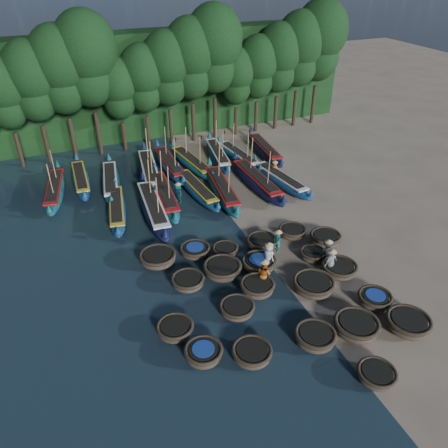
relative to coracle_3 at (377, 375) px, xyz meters
name	(u,v)px	position (x,y,z in m)	size (l,w,h in m)	color
ground	(261,254)	(-0.49, 10.53, -0.37)	(120.00, 120.00, 0.00)	gray
foliage_wall	(158,84)	(-0.49, 34.03, 4.63)	(40.00, 3.00, 10.00)	black
coracle_3	(377,375)	(0.00, 0.00, 0.00)	(2.17, 2.17, 0.64)	#4F4031
coracle_4	(408,323)	(3.48, 1.89, 0.09)	(2.44, 2.44, 0.81)	#4F4031
coracle_5	(203,353)	(-6.77, 4.07, 0.07)	(1.89, 1.89, 0.74)	#4F4031
coracle_6	(252,353)	(-4.66, 3.22, 0.04)	(2.22, 2.22, 0.70)	#4F4031
coracle_7	(315,337)	(-1.39, 2.91, 0.09)	(2.42, 2.42, 0.79)	#4F4031
coracle_8	(356,326)	(0.90, 2.70, 0.12)	(2.56, 2.56, 0.85)	#4F4031
coracle_9	(375,299)	(3.12, 4.03, 0.06)	(1.88, 1.88, 0.73)	#4F4031
coracle_10	(175,329)	(-7.54, 6.09, 0.03)	(2.00, 2.00, 0.69)	#4F4031
coracle_11	(237,309)	(-4.08, 6.25, 0.02)	(2.01, 2.01, 0.67)	#4F4031
coracle_12	(257,287)	(-2.36, 7.34, 0.08)	(2.28, 2.28, 0.78)	#4F4031
coracle_13	(313,285)	(0.65, 6.27, 0.09)	(2.94, 2.94, 0.80)	#4F4031
coracle_14	(339,269)	(2.91, 7.00, 0.05)	(2.17, 2.17, 0.73)	#4F4031
coracle_15	(188,281)	(-5.78, 9.34, 0.04)	(2.19, 2.19, 0.71)	#4F4031
coracle_16	(222,269)	(-3.57, 9.52, 0.12)	(2.33, 2.33, 0.85)	#4F4031
coracle_17	(259,263)	(-1.27, 9.31, 0.05)	(2.45, 2.45, 0.71)	#4F4031
coracle_18	(313,254)	(2.25, 8.87, 0.00)	(1.68, 1.68, 0.64)	#4F4031
coracle_19	(325,239)	(3.86, 9.94, 0.10)	(2.28, 2.28, 0.82)	#4F4031
coracle_20	(158,258)	(-6.80, 12.11, 0.09)	(2.65, 2.65, 0.79)	#4F4031
coracle_21	(195,250)	(-4.41, 12.04, 0.04)	(2.19, 2.19, 0.69)	#4F4031
coracle_22	(225,250)	(-2.63, 11.36, 0.01)	(1.66, 1.66, 0.65)	#4F4031
coracle_23	(262,242)	(-0.10, 11.23, 0.04)	(2.39, 2.39, 0.70)	#4F4031
coracle_24	(292,232)	(2.35, 11.57, 0.03)	(2.26, 2.26, 0.68)	#4F4031
long_boat_2	(117,209)	(-8.02, 18.85, 0.14)	(2.48, 7.53, 1.34)	navy
long_boat_3	(153,208)	(-5.58, 17.82, 0.25)	(2.21, 9.12, 3.88)	#0E1433
long_boat_4	(165,195)	(-4.27, 19.47, 0.22)	(2.25, 8.66, 3.69)	#10505D
long_boat_5	(197,189)	(-1.65, 19.50, 0.16)	(2.03, 7.81, 1.38)	navy
long_boat_6	(222,189)	(0.13, 18.64, 0.23)	(2.62, 8.74, 3.74)	#10505D
long_boat_7	(257,181)	(3.25, 18.86, 0.24)	(1.69, 9.02, 3.83)	#0E1433
long_boat_8	(281,180)	(5.21, 18.44, 0.16)	(2.45, 7.79, 1.38)	navy
long_boat_9	(55,190)	(-11.94, 23.60, 0.18)	(2.61, 8.00, 3.44)	#10505D
long_boat_10	(81,180)	(-9.84, 24.75, 0.15)	(1.57, 7.64, 1.34)	navy
long_boat_11	(111,182)	(-7.66, 23.35, 0.18)	(2.56, 8.01, 1.42)	#10505D
long_boat_12	(149,171)	(-4.31, 23.99, 0.25)	(2.81, 9.08, 3.89)	#0E1433
long_boat_13	(170,165)	(-2.35, 24.66, 0.20)	(1.48, 8.39, 3.56)	navy
long_boat_14	(192,163)	(-0.43, 24.34, 0.18)	(2.48, 8.01, 3.43)	#10505D
long_boat_15	(218,155)	(2.34, 25.01, 0.18)	(2.61, 7.96, 3.42)	navy
long_boat_16	(238,156)	(3.98, 24.12, 0.16)	(2.14, 7.69, 3.28)	#10505D
long_boat_17	(265,149)	(6.83, 24.52, 0.19)	(2.23, 8.23, 1.46)	#0E1433
fisherman_0	(269,255)	(-0.72, 9.17, 0.57)	(0.74, 0.97, 1.96)	silver
fisherman_1	(278,240)	(0.63, 10.51, 0.51)	(0.52, 0.56, 1.70)	#1B6775
fisherman_2	(264,273)	(-1.74, 7.75, 0.57)	(0.91, 1.03, 1.99)	#B55518
fisherman_3	(327,251)	(2.84, 8.25, 0.49)	(1.18, 1.15, 1.82)	black
fisherman_4	(331,262)	(2.34, 7.16, 0.57)	(1.10, 0.69, 1.95)	silver
fisherman_5	(178,192)	(-3.27, 19.09, 0.45)	(0.58, 1.47, 1.75)	#1B6775
fisherman_6	(275,169)	(5.41, 19.90, 0.46)	(0.87, 0.85, 1.71)	#B55518
tree_1	(3,91)	(-14.19, 30.53, 6.28)	(4.09, 4.09, 9.65)	black
tree_2	(32,80)	(-11.89, 30.53, 6.96)	(4.51, 4.51, 10.63)	black
tree_3	(59,69)	(-9.59, 30.53, 7.63)	(4.92, 4.92, 11.60)	black
tree_4	(86,58)	(-7.29, 30.53, 8.31)	(5.34, 5.34, 12.58)	black
tree_5	(118,88)	(-4.99, 30.53, 5.60)	(3.68, 3.68, 8.68)	black
tree_6	(143,78)	(-2.69, 30.53, 6.28)	(4.09, 4.09, 9.65)	black
tree_7	(167,67)	(-0.39, 30.53, 6.96)	(4.51, 4.51, 10.63)	black
tree_8	(191,58)	(1.91, 30.53, 7.63)	(4.92, 4.92, 11.60)	black
tree_9	(214,48)	(4.21, 30.53, 8.31)	(5.34, 5.34, 12.58)	black
tree_10	(236,76)	(6.51, 30.53, 5.60)	(3.68, 3.68, 8.68)	black
tree_11	(258,66)	(8.81, 30.53, 6.28)	(4.09, 4.09, 9.65)	black
tree_12	(279,57)	(11.11, 30.53, 6.96)	(4.51, 4.51, 10.63)	black
tree_13	(300,48)	(13.41, 30.53, 7.63)	(4.92, 4.92, 11.60)	black
tree_14	(320,39)	(15.71, 30.53, 8.31)	(5.34, 5.34, 12.58)	black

